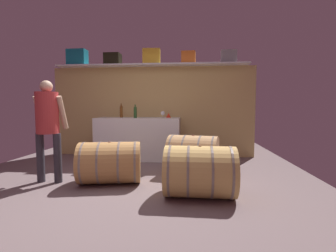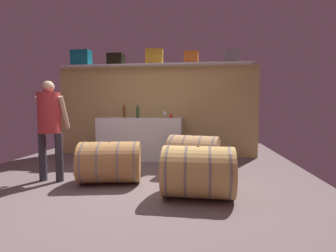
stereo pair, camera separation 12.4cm
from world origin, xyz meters
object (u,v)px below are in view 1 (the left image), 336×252
Objects in this scene: wine_bottle_amber at (121,111)px; wine_barrel_near at (110,163)px; toolcase_orange at (189,58)px; wine_barrel_flank at (200,172)px; toolcase_black at (113,59)px; winemaker_pouring at (48,120)px; toolcase_yellow at (151,57)px; wine_glass at (163,113)px; toolcase_teal at (77,58)px; work_cabinet at (139,138)px; red_funnel at (168,115)px; wine_bottle_green at (135,112)px; toolcase_grey at (229,57)px; wine_barrel_far at (193,155)px.

wine_bottle_amber reaches higher than wine_barrel_near.
wine_barrel_flank is (0.17, -2.42, -1.87)m from toolcase_orange.
toolcase_black reaches higher than wine_barrel_flank.
toolcase_yellow is at bearing 58.89° from winemaker_pouring.
wine_glass is 2.18m from wine_barrel_flank.
toolcase_teal is 0.83m from toolcase_black.
toolcase_teal reaches higher than work_cabinet.
toolcase_teal is 2.91× the size of wine_glass.
wine_barrel_near is at bearing -110.83° from red_funnel.
toolcase_teal is 1.92m from wine_bottle_green.
toolcase_yellow is at bearing 44.46° from work_cabinet.
toolcase_grey is 2.98× the size of red_funnel.
toolcase_grey is at bearing 5.08° from wine_bottle_amber.
wine_bottle_amber is 2.84m from wine_barrel_flank.
toolcase_orange is 3.14m from winemaker_pouring.
wine_bottle_green is 1.73m from wine_barrel_near.
wine_glass is 0.16× the size of wine_barrel_far.
toolcase_grey is at bearing 5.67° from red_funnel.
wine_barrel_near is 0.65× the size of winemaker_pouring.
toolcase_grey is at bearing 35.14° from winemaker_pouring.
toolcase_teal reaches higher than wine_barrel_near.
toolcase_black is 1.12× the size of wine_bottle_amber.
wine_barrel_flank reaches higher than wine_barrel_near.
work_cabinet is 1.74m from wine_barrel_near.
wine_bottle_green reaches higher than wine_barrel_near.
wine_glass is (-0.52, -0.46, -1.20)m from toolcase_orange.
toolcase_teal is 1.24× the size of toolcase_black.
wine_glass is 2.18m from winemaker_pouring.
wine_barrel_flank is at bearing -71.71° from toolcase_yellow.
winemaker_pouring is (-0.99, -1.76, 0.48)m from work_cabinet.
toolcase_grey reaches higher than toolcase_orange.
toolcase_yellow is 0.43× the size of wine_barrel_flank.
wine_barrel_far is (1.79, -1.37, -1.87)m from toolcase_black.
toolcase_teal reaches higher than toolcase_yellow.
wine_bottle_amber reaches higher than red_funnel.
work_cabinet is at bearing -139.44° from toolcase_yellow.
winemaker_pouring is (-1.63, -1.88, -0.01)m from red_funnel.
wine_bottle_amber is at bearing 164.81° from wine_glass.
work_cabinet is at bearing -21.31° from toolcase_black.
red_funnel is at bearing 10.63° from work_cabinet.
toolcase_black is 1.37m from wine_bottle_green.
toolcase_yellow is 1.31m from wine_bottle_green.
work_cabinet is at bearing -163.76° from toolcase_orange.
wine_barrel_far is at bearing 94.82° from wine_barrel_flank.
toolcase_teal is 1.13× the size of toolcase_yellow.
toolcase_teal is 2.44m from winemaker_pouring.
wine_bottle_green is at bearing -101.70° from work_cabinet.
winemaker_pouring is at bearing -131.00° from red_funnel.
toolcase_orange is at bearing -175.97° from toolcase_grey.
work_cabinet is (0.63, -0.25, -1.75)m from toolcase_black.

